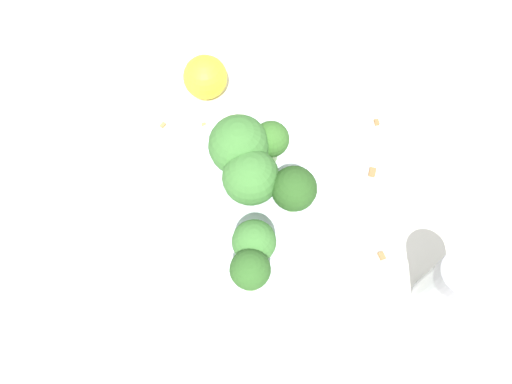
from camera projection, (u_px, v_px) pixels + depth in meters
name	position (u px, v px, depth m)	size (l,w,h in m)	color
ground_plane	(256.00, 220.00, 0.48)	(3.00, 3.00, 0.00)	silver
bowl	(256.00, 213.00, 0.47)	(0.20, 0.20, 0.03)	silver
broccoli_floret_0	(254.00, 242.00, 0.41)	(0.04, 0.04, 0.05)	#7A9E5B
broccoli_floret_1	(256.00, 176.00, 0.43)	(0.05, 0.05, 0.06)	#8EB770
broccoli_floret_2	(239.00, 146.00, 0.44)	(0.05, 0.05, 0.06)	#8EB770
broccoli_floret_3	(271.00, 141.00, 0.44)	(0.03, 0.03, 0.05)	#8EB770
broccoli_floret_4	(294.00, 190.00, 0.42)	(0.04, 0.04, 0.05)	#84AD66
broccoli_floret_5	(250.00, 271.00, 0.39)	(0.03, 0.03, 0.05)	#8EB770
pepper_shaker	(447.00, 285.00, 0.41)	(0.04, 0.04, 0.08)	#B2B7BC
lemon_wedge	(203.00, 78.00, 0.52)	(0.05, 0.05, 0.05)	yellow
almond_crumb_0	(382.00, 255.00, 0.46)	(0.01, 0.01, 0.01)	olive
almond_crumb_1	(204.00, 125.00, 0.52)	(0.01, 0.00, 0.01)	#AD7F4C
almond_crumb_2	(377.00, 121.00, 0.52)	(0.01, 0.00, 0.01)	olive
almond_crumb_3	(163.00, 124.00, 0.52)	(0.01, 0.00, 0.01)	#AD7F4C
almond_crumb_4	(373.00, 171.00, 0.50)	(0.01, 0.01, 0.01)	olive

